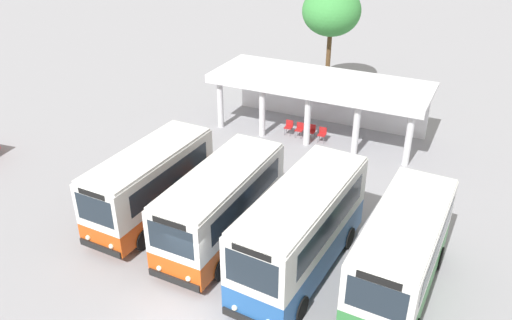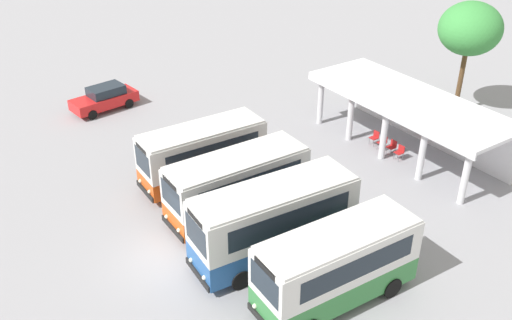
{
  "view_description": "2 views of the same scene",
  "coord_description": "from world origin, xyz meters",
  "px_view_note": "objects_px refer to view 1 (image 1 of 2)",
  "views": [
    {
      "loc": [
        7.8,
        -10.5,
        12.98
      ],
      "look_at": [
        -1.41,
        8.38,
        1.72
      ],
      "focal_mm": 35.77,
      "sensor_mm": 36.0,
      "label": 1
    },
    {
      "loc": [
        18.69,
        -7.84,
        16.35
      ],
      "look_at": [
        -1.59,
        5.86,
        2.3
      ],
      "focal_mm": 40.16,
      "sensor_mm": 36.0,
      "label": 2
    }
  ],
  "objects_px": {
    "waiting_chair_middle_seat": "(311,130)",
    "city_bus_second_in_row": "(222,203)",
    "city_bus_middle_cream": "(301,228)",
    "waiting_chair_end_by_column": "(289,126)",
    "city_bus_fourth_amber": "(402,251)",
    "waiting_chair_second_from_end": "(300,128)",
    "waiting_chair_fourth_seat": "(322,133)",
    "city_bus_nearest_orange": "(151,182)"
  },
  "relations": [
    {
      "from": "city_bus_fourth_amber",
      "to": "waiting_chair_end_by_column",
      "type": "distance_m",
      "value": 13.85
    },
    {
      "from": "city_bus_middle_cream",
      "to": "waiting_chair_fourth_seat",
      "type": "xyz_separation_m",
      "value": [
        -2.99,
        11.03,
        -1.44
      ]
    },
    {
      "from": "city_bus_second_in_row",
      "to": "waiting_chair_second_from_end",
      "type": "bearing_deg",
      "value": 94.4
    },
    {
      "from": "city_bus_middle_cream",
      "to": "waiting_chair_middle_seat",
      "type": "bearing_deg",
      "value": 108.37
    },
    {
      "from": "city_bus_fourth_amber",
      "to": "waiting_chair_end_by_column",
      "type": "relative_size",
      "value": 7.99
    },
    {
      "from": "city_bus_nearest_orange",
      "to": "city_bus_fourth_amber",
      "type": "relative_size",
      "value": 0.99
    },
    {
      "from": "waiting_chair_fourth_seat",
      "to": "waiting_chair_end_by_column",
      "type": "bearing_deg",
      "value": 177.31
    },
    {
      "from": "city_bus_nearest_orange",
      "to": "waiting_chair_middle_seat",
      "type": "relative_size",
      "value": 7.93
    },
    {
      "from": "city_bus_middle_cream",
      "to": "waiting_chair_second_from_end",
      "type": "bearing_deg",
      "value": 111.68
    },
    {
      "from": "city_bus_nearest_orange",
      "to": "waiting_chair_second_from_end",
      "type": "distance_m",
      "value": 10.98
    },
    {
      "from": "city_bus_middle_cream",
      "to": "waiting_chair_second_from_end",
      "type": "xyz_separation_m",
      "value": [
        -4.4,
        11.08,
        -1.44
      ]
    },
    {
      "from": "waiting_chair_middle_seat",
      "to": "waiting_chair_fourth_seat",
      "type": "bearing_deg",
      "value": -8.52
    },
    {
      "from": "city_bus_nearest_orange",
      "to": "waiting_chair_second_from_end",
      "type": "height_order",
      "value": "city_bus_nearest_orange"
    },
    {
      "from": "waiting_chair_second_from_end",
      "to": "waiting_chair_fourth_seat",
      "type": "distance_m",
      "value": 1.41
    },
    {
      "from": "city_bus_fourth_amber",
      "to": "waiting_chair_middle_seat",
      "type": "height_order",
      "value": "city_bus_fourth_amber"
    },
    {
      "from": "city_bus_middle_cream",
      "to": "waiting_chair_end_by_column",
      "type": "xyz_separation_m",
      "value": [
        -5.11,
        11.13,
        -1.44
      ]
    },
    {
      "from": "waiting_chair_fourth_seat",
      "to": "city_bus_second_in_row",
      "type": "bearing_deg",
      "value": -93.17
    },
    {
      "from": "waiting_chair_second_from_end",
      "to": "waiting_chair_fourth_seat",
      "type": "relative_size",
      "value": 1.0
    },
    {
      "from": "city_bus_second_in_row",
      "to": "waiting_chair_fourth_seat",
      "type": "distance_m",
      "value": 10.71
    },
    {
      "from": "city_bus_nearest_orange",
      "to": "waiting_chair_second_from_end",
      "type": "relative_size",
      "value": 7.93
    },
    {
      "from": "waiting_chair_middle_seat",
      "to": "waiting_chair_fourth_seat",
      "type": "xyz_separation_m",
      "value": [
        0.71,
        -0.11,
        0.0
      ]
    },
    {
      "from": "city_bus_fourth_amber",
      "to": "waiting_chair_end_by_column",
      "type": "xyz_separation_m",
      "value": [
        -8.69,
        10.7,
        -1.31
      ]
    },
    {
      "from": "waiting_chair_end_by_column",
      "to": "waiting_chair_middle_seat",
      "type": "distance_m",
      "value": 1.41
    },
    {
      "from": "city_bus_nearest_orange",
      "to": "city_bus_middle_cream",
      "type": "relative_size",
      "value": 0.91
    },
    {
      "from": "waiting_chair_end_by_column",
      "to": "waiting_chair_fourth_seat",
      "type": "bearing_deg",
      "value": -2.69
    },
    {
      "from": "waiting_chair_middle_seat",
      "to": "city_bus_second_in_row",
      "type": "bearing_deg",
      "value": -89.38
    },
    {
      "from": "city_bus_middle_cream",
      "to": "waiting_chair_middle_seat",
      "type": "xyz_separation_m",
      "value": [
        -3.7,
        11.14,
        -1.44
      ]
    },
    {
      "from": "city_bus_nearest_orange",
      "to": "city_bus_fourth_amber",
      "type": "bearing_deg",
      "value": -0.54
    },
    {
      "from": "waiting_chair_second_from_end",
      "to": "waiting_chair_end_by_column",
      "type": "bearing_deg",
      "value": 175.82
    },
    {
      "from": "city_bus_second_in_row",
      "to": "waiting_chair_second_from_end",
      "type": "relative_size",
      "value": 8.25
    },
    {
      "from": "city_bus_nearest_orange",
      "to": "waiting_chair_second_from_end",
      "type": "xyz_separation_m",
      "value": [
        2.76,
        10.55,
        -1.26
      ]
    },
    {
      "from": "waiting_chair_end_by_column",
      "to": "waiting_chair_middle_seat",
      "type": "relative_size",
      "value": 1.0
    },
    {
      "from": "city_bus_nearest_orange",
      "to": "city_bus_fourth_amber",
      "type": "height_order",
      "value": "city_bus_fourth_amber"
    },
    {
      "from": "waiting_chair_second_from_end",
      "to": "waiting_chair_fourth_seat",
      "type": "height_order",
      "value": "same"
    },
    {
      "from": "city_bus_middle_cream",
      "to": "waiting_chair_end_by_column",
      "type": "height_order",
      "value": "city_bus_middle_cream"
    },
    {
      "from": "city_bus_nearest_orange",
      "to": "city_bus_middle_cream",
      "type": "distance_m",
      "value": 7.19
    },
    {
      "from": "city_bus_second_in_row",
      "to": "waiting_chair_second_from_end",
      "type": "height_order",
      "value": "city_bus_second_in_row"
    },
    {
      "from": "city_bus_second_in_row",
      "to": "waiting_chair_end_by_column",
      "type": "bearing_deg",
      "value": 98.11
    },
    {
      "from": "city_bus_nearest_orange",
      "to": "waiting_chair_fourth_seat",
      "type": "height_order",
      "value": "city_bus_nearest_orange"
    },
    {
      "from": "waiting_chair_end_by_column",
      "to": "waiting_chair_second_from_end",
      "type": "distance_m",
      "value": 0.71
    },
    {
      "from": "waiting_chair_end_by_column",
      "to": "waiting_chair_fourth_seat",
      "type": "relative_size",
      "value": 1.0
    },
    {
      "from": "city_bus_second_in_row",
      "to": "city_bus_middle_cream",
      "type": "height_order",
      "value": "city_bus_middle_cream"
    }
  ]
}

